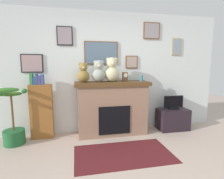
% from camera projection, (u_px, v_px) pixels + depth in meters
% --- Properties ---
extents(back_wall, '(5.20, 0.15, 2.60)m').
position_uv_depth(back_wall, '(108.00, 72.00, 3.93)').
color(back_wall, silver).
rests_on(back_wall, ground_plane).
extents(fireplace, '(1.55, 0.56, 1.12)m').
position_uv_depth(fireplace, '(112.00, 108.00, 3.74)').
color(fireplace, '#8B6752').
rests_on(fireplace, ground_plane).
extents(bookshelf, '(0.43, 0.16, 1.31)m').
position_uv_depth(bookshelf, '(41.00, 109.00, 3.49)').
color(bookshelf, brown).
rests_on(bookshelf, ground_plane).
extents(potted_plant, '(0.53, 0.50, 1.09)m').
position_uv_depth(potted_plant, '(14.00, 127.00, 3.25)').
color(potted_plant, '#1E592D').
rests_on(potted_plant, ground_plane).
extents(tv_stand, '(0.68, 0.40, 0.48)m').
position_uv_depth(tv_stand, '(173.00, 119.00, 4.02)').
color(tv_stand, black).
rests_on(tv_stand, ground_plane).
extents(television, '(0.46, 0.14, 0.31)m').
position_uv_depth(television, '(173.00, 103.00, 3.96)').
color(television, black).
rests_on(television, tv_stand).
extents(area_rug, '(1.61, 0.90, 0.01)m').
position_uv_depth(area_rug, '(123.00, 154.00, 2.92)').
color(area_rug, '#50181C').
rests_on(area_rug, ground_plane).
extents(candle_jar, '(0.07, 0.07, 0.12)m').
position_uv_depth(candle_jar, '(141.00, 78.00, 3.76)').
color(candle_jar, teal).
rests_on(candle_jar, fireplace).
extents(mantel_clock, '(0.10, 0.08, 0.20)m').
position_uv_depth(mantel_clock, '(125.00, 77.00, 3.68)').
color(mantel_clock, brown).
rests_on(mantel_clock, fireplace).
extents(teddy_bear_grey, '(0.24, 0.24, 0.39)m').
position_uv_depth(teddy_bear_grey, '(83.00, 73.00, 3.50)').
color(teddy_bear_grey, olive).
rests_on(teddy_bear_grey, fireplace).
extents(teddy_bear_brown, '(0.27, 0.27, 0.44)m').
position_uv_depth(teddy_bear_brown, '(99.00, 72.00, 3.56)').
color(teddy_bear_brown, '#93998F').
rests_on(teddy_bear_brown, fireplace).
extents(teddy_bear_cream, '(0.31, 0.31, 0.50)m').
position_uv_depth(teddy_bear_cream, '(112.00, 71.00, 3.61)').
color(teddy_bear_cream, '#C2BB90').
rests_on(teddy_bear_cream, fireplace).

